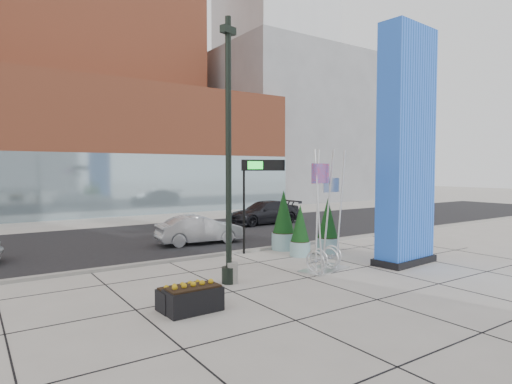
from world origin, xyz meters
TOP-DOWN VIEW (x-y plane):
  - ground at (0.00, 0.00)m, footprint 160.00×160.00m
  - street_asphalt at (0.00, 10.00)m, footprint 80.00×12.00m
  - curb_edge at (0.00, 4.00)m, footprint 80.00×0.30m
  - tower_podium at (1.00, 27.00)m, footprint 34.00×10.00m
  - tower_glass_front at (1.00, 22.20)m, footprint 34.00×0.60m
  - building_grey_parking at (26.00, 32.00)m, footprint 20.00×18.00m
  - building_pale_office at (36.00, 48.00)m, footprint 16.00×16.00m
  - blue_pylon at (5.68, -1.43)m, footprint 2.87×1.48m
  - lamp_post at (-1.59, -0.08)m, footprint 0.58×0.47m
  - public_art_sculpture at (2.27, -0.48)m, footprint 2.13×1.37m
  - concrete_bollard at (-1.50, -0.15)m, footprint 0.36×0.36m
  - overhead_street_sign at (2.18, 3.80)m, footprint 1.90×0.83m
  - round_planter_east at (4.60, 1.80)m, footprint 0.99×0.99m
  - round_planter_mid at (3.20, 2.03)m, footprint 0.89×0.89m
  - round_planter_west at (3.52, 3.60)m, footprint 1.11×1.11m
  - box_planter_north at (-3.80, -2.00)m, footprint 1.47×0.76m
  - box_planter_south at (-3.92, -1.58)m, footprint 1.32×0.70m
  - car_silver_mid at (0.99, 7.15)m, footprint 4.43×1.97m
  - car_dark_east at (8.16, 11.73)m, footprint 5.42×2.35m

SIDE VIEW (x-z plane):
  - ground at x=0.00m, z-range 0.00..0.00m
  - street_asphalt at x=0.00m, z-range 0.00..0.02m
  - curb_edge at x=0.00m, z-range 0.00..0.12m
  - box_planter_south at x=-3.92m, z-range -0.03..0.68m
  - concrete_bollard at x=-1.50m, z-range 0.00..0.69m
  - box_planter_north at x=-3.80m, z-range -0.03..0.77m
  - car_silver_mid at x=0.99m, z-range 0.00..1.41m
  - car_dark_east at x=8.16m, z-range 0.00..1.55m
  - round_planter_mid at x=3.20m, z-range -0.06..2.16m
  - round_planter_east at x=4.60m, z-range -0.07..2.41m
  - public_art_sculpture at x=2.27m, z-range -1.06..3.41m
  - round_planter_west at x=3.52m, z-range -0.07..2.69m
  - tower_glass_front at x=1.00m, z-range 0.00..5.00m
  - lamp_post at x=-1.59m, z-range -0.78..7.79m
  - overhead_street_sign at x=2.18m, z-range 1.49..5.64m
  - blue_pylon at x=5.68m, z-range -0.16..9.08m
  - tower_podium at x=1.00m, z-range 0.00..11.00m
  - building_grey_parking at x=26.00m, z-range 0.00..18.00m
  - building_pale_office at x=36.00m, z-range 0.00..55.00m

